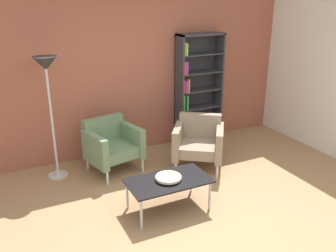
{
  "coord_description": "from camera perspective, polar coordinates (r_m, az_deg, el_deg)",
  "views": [
    {
      "loc": [
        -1.97,
        -2.98,
        2.51
      ],
      "look_at": [
        -0.11,
        0.84,
        0.95
      ],
      "focal_mm": 38.67,
      "sensor_mm": 36.0,
      "label": 1
    }
  ],
  "objects": [
    {
      "name": "ground_plane",
      "position": [
        4.36,
        6.37,
        -15.08
      ],
      "size": [
        8.32,
        8.32,
        0.0
      ],
      "primitive_type": "plane",
      "color": "#9E7751"
    },
    {
      "name": "brick_back_panel",
      "position": [
        5.88,
        -6.06,
        9.66
      ],
      "size": [
        6.4,
        0.12,
        2.9
      ],
      "primitive_type": "cube",
      "color": "#9E5642",
      "rests_on": "ground_plane"
    },
    {
      "name": "bookshelf_tall",
      "position": [
        6.27,
        4.29,
        5.36
      ],
      "size": [
        0.8,
        0.3,
        1.9
      ],
      "color": "#333338",
      "rests_on": "ground_plane"
    },
    {
      "name": "coffee_table_low",
      "position": [
        4.41,
        0.06,
        -8.85
      ],
      "size": [
        1.0,
        0.56,
        0.4
      ],
      "color": "black",
      "rests_on": "ground_plane"
    },
    {
      "name": "decorative_bowl",
      "position": [
        4.38,
        0.06,
        -8.09
      ],
      "size": [
        0.32,
        0.32,
        0.05
      ],
      "color": "beige",
      "rests_on": "coffee_table_low"
    },
    {
      "name": "armchair_spare_guest",
      "position": [
        5.42,
        -8.88,
        -2.84
      ],
      "size": [
        0.84,
        0.8,
        0.78
      ],
      "rotation": [
        0.0,
        0.0,
        0.23
      ],
      "color": "slate",
      "rests_on": "ground_plane"
    },
    {
      "name": "armchair_near_window",
      "position": [
        5.48,
        4.86,
        -2.41
      ],
      "size": [
        0.95,
        0.93,
        0.78
      ],
      "rotation": [
        0.0,
        0.0,
        -0.61
      ],
      "color": "gray",
      "rests_on": "ground_plane"
    },
    {
      "name": "floor_lamp_torchiere",
      "position": [
        5.1,
        -18.52,
        7.11
      ],
      "size": [
        0.32,
        0.32,
        1.74
      ],
      "color": "silver",
      "rests_on": "ground_plane"
    }
  ]
}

